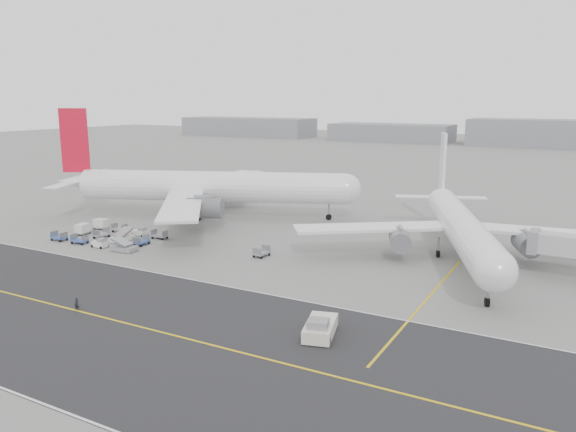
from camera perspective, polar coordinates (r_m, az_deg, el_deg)
The scene contains 9 objects.
ground at distance 80.60m, azimuth -8.38°, elevation -6.07°, with size 700.00×700.00×0.00m, color gray.
taxiway at distance 64.69m, azimuth -14.52°, elevation -10.91°, with size 220.00×59.00×0.03m.
horizon_buildings at distance 322.27m, azimuth 25.84°, elevation 6.29°, with size 520.00×28.00×28.00m, color gray, non-canonical shape.
airliner_a at distance 119.35m, azimuth -8.40°, elevation 2.99°, with size 62.47×61.24×22.65m.
airliner_b at distance 91.15m, azimuth 17.09°, elevation -0.95°, with size 49.46×50.42×18.25m.
pushback_tug at distance 60.39m, azimuth 3.28°, elevation -11.26°, with size 4.40×8.07×2.28m.
gse_cluster at distance 104.93m, azimuth -17.56°, elevation -2.29°, with size 23.17×17.49×2.10m, color gray, non-canonical shape.
stray_dolly at distance 89.47m, azimuth -2.70°, elevation -4.14°, with size 1.68×2.74×1.68m, color silver, non-canonical shape.
ground_crew_a at distance 71.57m, azimuth -20.66°, elevation -8.39°, with size 0.58×0.38×1.60m, color black.
Camera 1 is at (46.71, -60.89, 24.62)m, focal length 35.00 mm.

